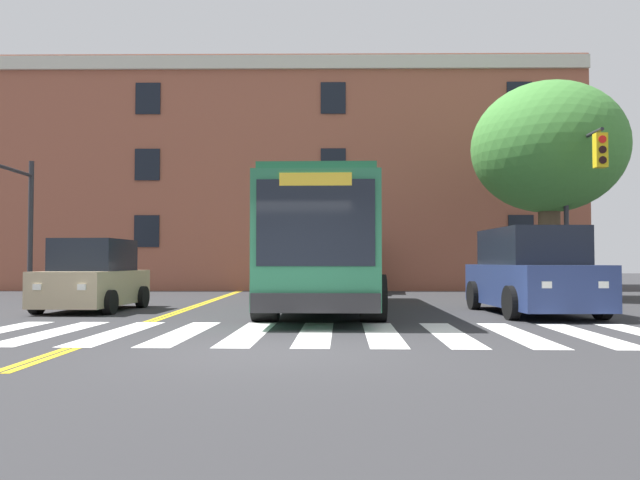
# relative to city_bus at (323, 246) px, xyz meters

# --- Properties ---
(ground_plane) EXTENTS (120.00, 120.00, 0.00)m
(ground_plane) POSITION_rel_city_bus_xyz_m (-0.71, -7.67, -1.70)
(ground_plane) COLOR #303033
(crosswalk) EXTENTS (12.56, 4.21, 0.01)m
(crosswalk) POSITION_rel_city_bus_xyz_m (-0.11, -5.58, -1.69)
(crosswalk) COLOR white
(crosswalk) RESTS_ON ground
(lane_line_yellow_inner) EXTENTS (0.12, 36.00, 0.01)m
(lane_line_yellow_inner) POSITION_rel_city_bus_xyz_m (-3.78, 8.42, -1.70)
(lane_line_yellow_inner) COLOR gold
(lane_line_yellow_inner) RESTS_ON ground
(lane_line_yellow_outer) EXTENTS (0.12, 36.00, 0.01)m
(lane_line_yellow_outer) POSITION_rel_city_bus_xyz_m (-3.62, 8.42, -1.70)
(lane_line_yellow_outer) COLOR gold
(lane_line_yellow_outer) RESTS_ON ground
(city_bus) EXTENTS (3.03, 10.79, 3.17)m
(city_bus) POSITION_rel_city_bus_xyz_m (0.00, 0.00, 0.00)
(city_bus) COLOR #28704C
(city_bus) RESTS_ON ground
(car_tan_near_lane) EXTENTS (2.20, 3.77, 1.88)m
(car_tan_near_lane) POSITION_rel_city_bus_xyz_m (-6.04, -0.42, -0.84)
(car_tan_near_lane) COLOR tan
(car_tan_near_lane) RESTS_ON ground
(car_navy_far_lane) EXTENTS (2.36, 5.03, 2.11)m
(car_navy_far_lane) POSITION_rel_city_bus_xyz_m (5.12, -1.37, -0.69)
(car_navy_far_lane) COLOR navy
(car_navy_far_lane) RESTS_ON ground
(car_silver_behind_bus) EXTENTS (2.61, 5.04, 2.31)m
(car_silver_behind_bus) POSITION_rel_city_bus_xyz_m (1.00, 9.06, -0.61)
(car_silver_behind_bus) COLOR #B7BABF
(car_silver_behind_bus) RESTS_ON ground
(traffic_light_near_corner) EXTENTS (0.34, 2.84, 5.56)m
(traffic_light_near_corner) POSITION_rel_city_bus_xyz_m (8.03, 2.78, 1.99)
(traffic_light_near_corner) COLOR #28282D
(traffic_light_near_corner) RESTS_ON ground
(traffic_light_far_corner) EXTENTS (0.35, 2.92, 4.51)m
(traffic_light_far_corner) POSITION_rel_city_bus_xyz_m (-9.33, 1.77, 1.27)
(traffic_light_far_corner) COLOR #28282D
(traffic_light_far_corner) RESTS_ON ground
(street_tree_curbside_large) EXTENTS (5.61, 5.62, 7.49)m
(street_tree_curbside_large) POSITION_rel_city_bus_xyz_m (7.76, 4.74, 3.48)
(street_tree_curbside_large) COLOR brown
(street_tree_curbside_large) RESTS_ON ground
(building_facade) EXTENTS (30.77, 8.61, 10.51)m
(building_facade) POSITION_rel_city_bus_xyz_m (-3.71, 14.76, 3.56)
(building_facade) COLOR #9E5642
(building_facade) RESTS_ON ground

